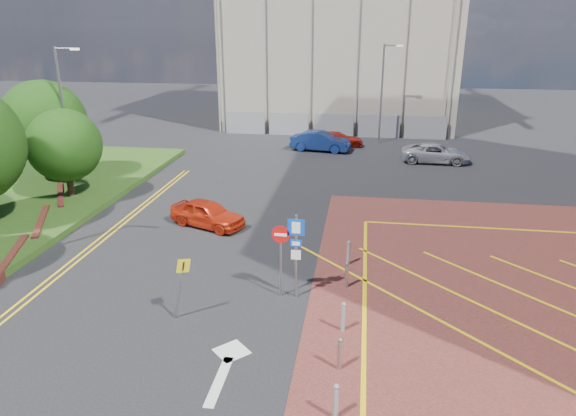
% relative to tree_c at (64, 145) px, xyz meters
% --- Properties ---
extents(ground, '(140.00, 140.00, 0.00)m').
position_rel_tree_c_xyz_m(ground, '(13.50, -10.00, -3.19)').
color(ground, black).
rests_on(ground, ground).
extents(retaining_wall, '(6.06, 20.33, 0.40)m').
position_rel_tree_c_xyz_m(retaining_wall, '(1.70, -8.00, -2.99)').
color(retaining_wall, brown).
rests_on(retaining_wall, ground).
extents(tree_c, '(4.00, 4.00, 4.90)m').
position_rel_tree_c_xyz_m(tree_c, '(0.00, 0.00, 0.00)').
color(tree_c, '#3D2B1C').
rests_on(tree_c, grass_bed).
extents(tree_d, '(5.00, 5.00, 6.08)m').
position_rel_tree_c_xyz_m(tree_d, '(-3.00, 3.00, 0.68)').
color(tree_d, '#3D2B1C').
rests_on(tree_d, grass_bed).
extents(lamp_left_far, '(1.53, 0.16, 8.00)m').
position_rel_tree_c_xyz_m(lamp_left_far, '(-0.92, 2.00, 1.47)').
color(lamp_left_far, '#9EA0A8').
rests_on(lamp_left_far, grass_bed).
extents(lamp_back, '(1.53, 0.16, 8.00)m').
position_rel_tree_c_xyz_m(lamp_back, '(17.58, 18.00, 1.17)').
color(lamp_back, '#9EA0A8').
rests_on(lamp_back, ground).
extents(sign_cluster, '(1.17, 0.12, 3.20)m').
position_rel_tree_c_xyz_m(sign_cluster, '(13.80, -9.02, -1.24)').
color(sign_cluster, '#9EA0A8').
rests_on(sign_cluster, ground).
extents(warning_sign, '(0.69, 0.41, 2.25)m').
position_rel_tree_c_xyz_m(warning_sign, '(10.43, -11.03, -1.76)').
color(warning_sign, '#9EA0A8').
rests_on(warning_sign, ground).
extents(bollard_row, '(0.14, 11.14, 0.90)m').
position_rel_tree_c_xyz_m(bollard_row, '(15.80, -11.67, -2.72)').
color(bollard_row, '#9EA0A8').
rests_on(bollard_row, forecourt).
extents(construction_building, '(21.20, 19.20, 22.00)m').
position_rel_tree_c_xyz_m(construction_building, '(13.50, 30.00, 7.81)').
color(construction_building, '#A49C86').
rests_on(construction_building, ground).
extents(construction_fence, '(21.60, 0.06, 2.00)m').
position_rel_tree_c_xyz_m(construction_fence, '(14.50, 20.00, -2.19)').
color(construction_fence, gray).
rests_on(construction_fence, ground).
extents(car_red_left, '(4.18, 2.89, 1.32)m').
position_rel_tree_c_xyz_m(car_red_left, '(8.77, -2.66, -2.53)').
color(car_red_left, red).
rests_on(car_red_left, ground).
extents(car_blue_back, '(4.85, 2.34, 1.53)m').
position_rel_tree_c_xyz_m(car_blue_back, '(12.88, 14.24, -2.43)').
color(car_blue_back, navy).
rests_on(car_blue_back, ground).
extents(car_red_back, '(4.44, 2.64, 1.21)m').
position_rel_tree_c_xyz_m(car_red_back, '(14.13, 15.93, -2.59)').
color(car_red_back, '#9C1A0D').
rests_on(car_red_back, ground).
extents(car_silver_back, '(4.92, 2.41, 1.35)m').
position_rel_tree_c_xyz_m(car_silver_back, '(21.44, 11.86, -2.52)').
color(car_silver_back, silver).
rests_on(car_silver_back, ground).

